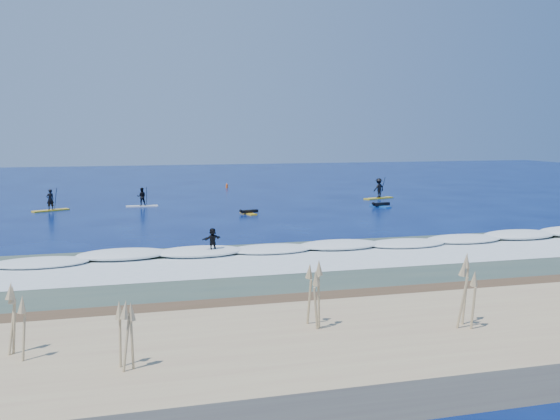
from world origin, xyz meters
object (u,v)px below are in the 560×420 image
object	(u,v)px
sup_paddler_right	(379,189)
sup_paddler_center	(142,199)
sup_paddler_left	(50,203)
prone_paddler_far	(380,205)
prone_paddler_near	(249,212)
wave_surfer	(213,242)
marker_buoy	(227,186)

from	to	relation	value
sup_paddler_right	sup_paddler_center	bearing A→B (deg)	160.51
sup_paddler_center	sup_paddler_right	xyz separation A→B (m)	(22.82, 0.58, 0.19)
sup_paddler_left	prone_paddler_far	distance (m)	28.12
prone_paddler_near	wave_surfer	xyz separation A→B (m)	(-5.44, -15.97, 0.63)
prone_paddler_far	marker_buoy	xyz separation A→B (m)	(-9.81, 21.25, 0.11)
prone_paddler_near	marker_buoy	xyz separation A→B (m)	(2.42, 22.94, 0.13)
sup_paddler_left	marker_buoy	world-z (taller)	sup_paddler_left
sup_paddler_center	sup_paddler_right	distance (m)	22.83
sup_paddler_left	marker_buoy	xyz separation A→B (m)	(17.93, 16.70, -0.38)
prone_paddler_near	marker_buoy	size ratio (longest dim) A/B	3.37
prone_paddler_far	prone_paddler_near	bearing A→B (deg)	83.59
sup_paddler_left	sup_paddler_center	distance (m)	7.56
sup_paddler_left	wave_surfer	size ratio (longest dim) A/B	1.57
sup_paddler_left	prone_paddler_near	world-z (taller)	sup_paddler_left
sup_paddler_left	prone_paddler_near	xyz separation A→B (m)	(15.51, -6.24, -0.51)
sup_paddler_left	prone_paddler_near	bearing A→B (deg)	-49.79
marker_buoy	sup_paddler_right	bearing A→B (deg)	-50.66
prone_paddler_near	prone_paddler_far	size ratio (longest dim) A/B	0.88
prone_paddler_far	sup_paddler_center	bearing A→B (deg)	60.38
sup_paddler_left	marker_buoy	distance (m)	24.51
prone_paddler_near	prone_paddler_far	xyz separation A→B (m)	(12.24, 1.69, 0.02)
sup_paddler_center	marker_buoy	world-z (taller)	sup_paddler_center
sup_paddler_right	marker_buoy	xyz separation A→B (m)	(-12.38, 15.10, -0.64)
sup_paddler_left	sup_paddler_right	bearing A→B (deg)	-24.86
sup_paddler_left	sup_paddler_right	xyz separation A→B (m)	(30.31, 1.59, 0.25)
sup_paddler_center	prone_paddler_far	world-z (taller)	sup_paddler_center
sup_paddler_center	wave_surfer	world-z (taller)	sup_paddler_center
sup_paddler_center	prone_paddler_far	size ratio (longest dim) A/B	1.15
sup_paddler_left	prone_paddler_near	distance (m)	16.72
wave_surfer	sup_paddler_right	bearing A→B (deg)	22.67
sup_paddler_left	wave_surfer	distance (m)	24.38
sup_paddler_right	marker_buoy	bearing A→B (deg)	108.39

